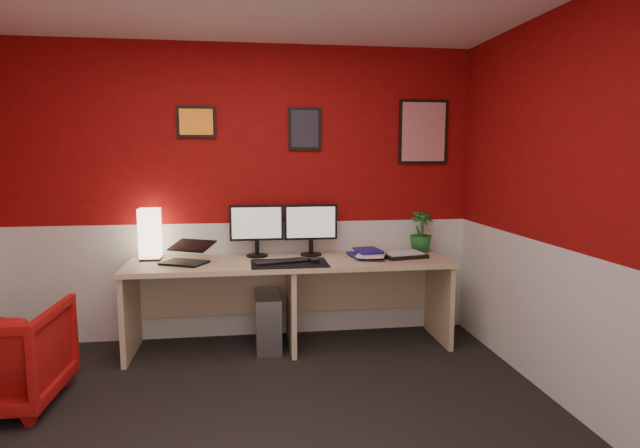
% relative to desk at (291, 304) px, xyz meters
% --- Properties ---
extents(ground, '(4.00, 3.50, 0.01)m').
position_rel_desk_xyz_m(ground, '(-0.39, -1.41, -0.36)').
color(ground, black).
rests_on(ground, ground).
extents(wall_back, '(4.00, 0.01, 2.50)m').
position_rel_desk_xyz_m(wall_back, '(-0.39, 0.34, 0.89)').
color(wall_back, '#990C0B').
rests_on(wall_back, ground).
extents(wall_front, '(4.00, 0.01, 2.50)m').
position_rel_desk_xyz_m(wall_front, '(-0.39, -3.16, 0.89)').
color(wall_front, '#990C0B').
rests_on(wall_front, ground).
extents(wall_right, '(0.01, 3.50, 2.50)m').
position_rel_desk_xyz_m(wall_right, '(1.61, -1.41, 0.89)').
color(wall_right, '#990C0B').
rests_on(wall_right, ground).
extents(wainscot_back, '(4.00, 0.01, 1.00)m').
position_rel_desk_xyz_m(wainscot_back, '(-0.39, 0.34, 0.14)').
color(wainscot_back, silver).
rests_on(wainscot_back, ground).
extents(wainscot_right, '(0.01, 3.50, 1.00)m').
position_rel_desk_xyz_m(wainscot_right, '(1.61, -1.41, 0.14)').
color(wainscot_right, silver).
rests_on(wainscot_right, ground).
extents(desk, '(2.60, 0.65, 0.73)m').
position_rel_desk_xyz_m(desk, '(0.00, 0.00, 0.00)').
color(desk, tan).
rests_on(desk, ground).
extents(shoji_lamp, '(0.16, 0.16, 0.40)m').
position_rel_desk_xyz_m(shoji_lamp, '(-1.13, 0.18, 0.56)').
color(shoji_lamp, '#FFE5B2').
rests_on(shoji_lamp, desk).
extents(laptop, '(0.40, 0.36, 0.22)m').
position_rel_desk_xyz_m(laptop, '(-0.84, -0.02, 0.47)').
color(laptop, black).
rests_on(laptop, desk).
extents(monitor_left, '(0.45, 0.06, 0.58)m').
position_rel_desk_xyz_m(monitor_left, '(-0.27, 0.20, 0.66)').
color(monitor_left, black).
rests_on(monitor_left, desk).
extents(monitor_right, '(0.45, 0.06, 0.58)m').
position_rel_desk_xyz_m(monitor_right, '(0.19, 0.18, 0.66)').
color(monitor_right, black).
rests_on(monitor_right, desk).
extents(desk_mat, '(0.60, 0.38, 0.01)m').
position_rel_desk_xyz_m(desk_mat, '(-0.02, -0.13, 0.37)').
color(desk_mat, black).
rests_on(desk_mat, desk).
extents(keyboard, '(0.44, 0.24, 0.02)m').
position_rel_desk_xyz_m(keyboard, '(-0.09, -0.11, 0.38)').
color(keyboard, black).
rests_on(keyboard, desk_mat).
extents(mouse, '(0.08, 0.11, 0.03)m').
position_rel_desk_xyz_m(mouse, '(0.17, -0.13, 0.39)').
color(mouse, black).
rests_on(mouse, desk_mat).
extents(book_bottom, '(0.26, 0.32, 0.03)m').
position_rel_desk_xyz_m(book_bottom, '(0.51, 0.03, 0.38)').
color(book_bottom, navy).
rests_on(book_bottom, desk).
extents(book_middle, '(0.32, 0.37, 0.02)m').
position_rel_desk_xyz_m(book_middle, '(0.56, 0.01, 0.40)').
color(book_middle, silver).
rests_on(book_middle, book_bottom).
extents(book_top, '(0.22, 0.28, 0.02)m').
position_rel_desk_xyz_m(book_top, '(0.55, -0.01, 0.43)').
color(book_top, navy).
rests_on(book_top, book_middle).
extents(zen_tray, '(0.39, 0.31, 0.03)m').
position_rel_desk_xyz_m(zen_tray, '(0.95, 0.00, 0.38)').
color(zen_tray, black).
rests_on(zen_tray, desk).
extents(potted_plant, '(0.22, 0.22, 0.36)m').
position_rel_desk_xyz_m(potted_plant, '(1.17, 0.22, 0.54)').
color(potted_plant, '#19591E').
rests_on(potted_plant, desk).
extents(pc_tower, '(0.20, 0.45, 0.45)m').
position_rel_desk_xyz_m(pc_tower, '(-0.19, 0.01, -0.14)').
color(pc_tower, '#99999E').
rests_on(pc_tower, ground).
extents(armchair, '(0.72, 0.74, 0.65)m').
position_rel_desk_xyz_m(armchair, '(-1.89, -0.75, -0.04)').
color(armchair, red).
rests_on(armchair, ground).
extents(art_left, '(0.32, 0.02, 0.26)m').
position_rel_desk_xyz_m(art_left, '(-0.75, 0.33, 1.49)').
color(art_left, orange).
rests_on(art_left, wall_back).
extents(art_center, '(0.28, 0.02, 0.36)m').
position_rel_desk_xyz_m(art_center, '(0.16, 0.33, 1.44)').
color(art_center, black).
rests_on(art_center, wall_back).
extents(art_right, '(0.44, 0.02, 0.56)m').
position_rel_desk_xyz_m(art_right, '(1.21, 0.33, 1.42)').
color(art_right, red).
rests_on(art_right, wall_back).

